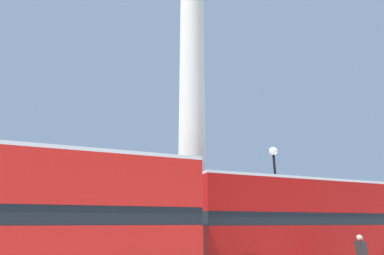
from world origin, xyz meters
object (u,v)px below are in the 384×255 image
bus_b (25,216)px  equestrian_statue (4,235)px  bus_a (304,220)px  monument_column (192,141)px  street_lamp (277,191)px

bus_b → equestrian_statue: (-1.12, 10.66, -0.86)m
bus_a → monument_column: bearing=127.0°
bus_b → street_lamp: bearing=16.5°
bus_a → street_lamp: bearing=92.6°
monument_column → street_lamp: size_ratio=3.75×
bus_b → bus_a: bearing=8.0°
bus_b → equestrian_statue: bearing=101.6°
bus_b → monument_column: bearing=39.9°
bus_b → equestrian_statue: 10.75m
bus_a → bus_b: bus_b is taller
equestrian_statue → street_lamp: size_ratio=0.86×
bus_a → bus_b: (-12.02, -0.52, 0.07)m
monument_column → street_lamp: (3.46, -3.57, -3.32)m
bus_a → bus_b: 12.03m
equestrian_statue → monument_column: bearing=-7.0°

